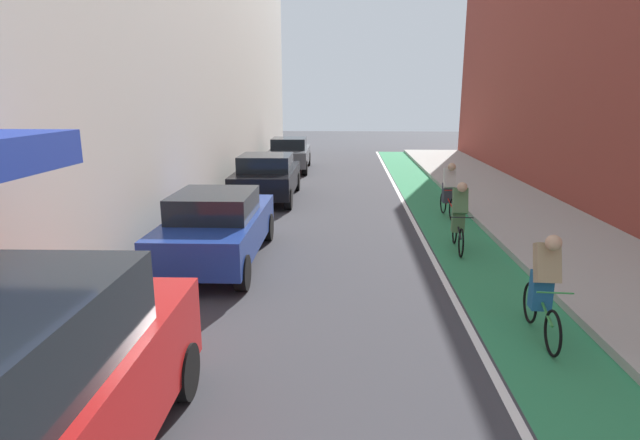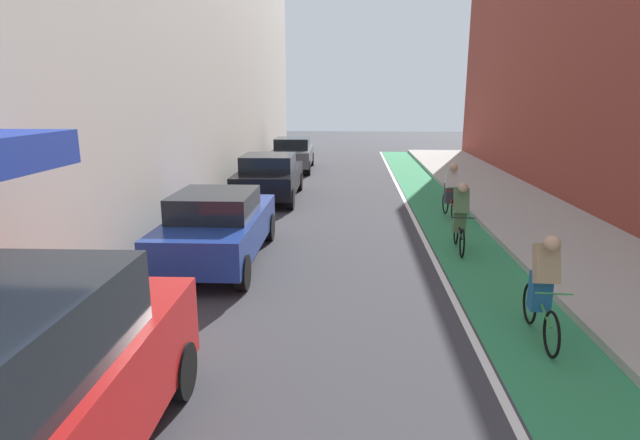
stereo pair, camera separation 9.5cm
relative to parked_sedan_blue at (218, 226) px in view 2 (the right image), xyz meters
name	(u,v)px [view 2 (the right image)]	position (x,y,z in m)	size (l,w,h in m)	color
ground_plane	(344,231)	(2.61, 2.64, -0.78)	(77.05, 77.05, 0.00)	#38383D
bike_lane_paint	(443,215)	(5.48, 4.64, -0.78)	(1.60, 35.02, 0.00)	#2D8451
lane_divider_stripe	(412,215)	(4.58, 4.64, -0.78)	(0.12, 35.02, 0.00)	white
sidewalk_right	(528,214)	(7.94, 4.64, -0.71)	(3.34, 35.02, 0.14)	#A8A59E
building_facade_right	(620,36)	(10.81, 6.64, 4.40)	(2.40, 31.02, 10.37)	brown
parked_sedan_blue	(218,226)	(0.00, 0.00, 0.00)	(1.88, 4.40, 1.53)	navy
parked_sedan_black	(269,176)	(0.00, 6.75, 0.00)	(2.03, 4.46, 1.53)	black
parked_sedan_gray	(293,154)	(0.00, 13.71, 0.00)	(1.93, 4.42, 1.53)	#595B60
cyclist_mid	(543,286)	(5.52, -3.18, 0.02)	(0.48, 1.69, 1.60)	black
cyclist_trailing	(460,214)	(5.23, 1.15, 0.06)	(0.48, 1.68, 1.60)	black
cyclist_far	(451,190)	(5.62, 4.39, 0.02)	(0.48, 1.70, 1.61)	black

